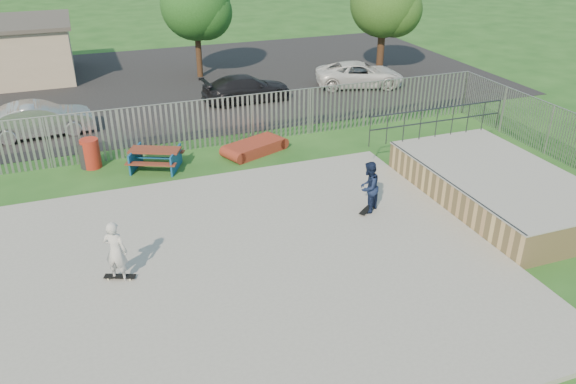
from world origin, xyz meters
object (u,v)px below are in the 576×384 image
object	(u,v)px
trash_bin_red	(91,153)
skater_white	(116,251)
funbox	(255,147)
trash_bin_grey	(87,155)
picnic_table	(156,159)
car_dark	(247,88)
tree_right	(384,3)
skater_navy	(369,187)
tree_mid	(195,5)
car_silver	(39,119)
car_white	(360,74)

from	to	relation	value
trash_bin_red	skater_white	distance (m)	7.91
funbox	trash_bin_red	world-z (taller)	trash_bin_red
skater_white	trash_bin_grey	bearing A→B (deg)	-55.30
picnic_table	car_dark	bearing A→B (deg)	75.38
tree_right	skater_navy	bearing A→B (deg)	-119.90
picnic_table	trash_bin_grey	bearing A→B (deg)	-178.16
car_dark	skater_white	world-z (taller)	skater_white
trash_bin_red	tree_mid	size ratio (longest dim) A/B	0.19
trash_bin_grey	car_dark	xyz separation A→B (m)	(7.86, 5.71, 0.17)
funbox	trash_bin_red	size ratio (longest dim) A/B	2.24
car_dark	tree_right	size ratio (longest dim) A/B	0.76
picnic_table	trash_bin_grey	size ratio (longest dim) A/B	2.32
picnic_table	skater_navy	xyz separation A→B (m)	(5.67, -5.93, 0.59)
funbox	trash_bin_grey	distance (m)	6.30
trash_bin_red	car_dark	xyz separation A→B (m)	(7.73, 5.76, 0.11)
car_silver	tree_right	bearing A→B (deg)	-82.19
trash_bin_grey	car_white	xyz separation A→B (m)	(14.36, 6.12, 0.18)
tree_right	trash_bin_grey	bearing A→B (deg)	-153.71
skater_white	tree_right	bearing A→B (deg)	-103.39
picnic_table	trash_bin_grey	distance (m)	2.56
car_dark	picnic_table	bearing A→B (deg)	137.61
funbox	car_white	size ratio (longest dim) A/B	0.53
car_silver	skater_white	bearing A→B (deg)	-175.00
trash_bin_red	car_white	size ratio (longest dim) A/B	0.24
trash_bin_red	car_silver	size ratio (longest dim) A/B	0.26
tree_mid	skater_white	distance (m)	20.34
funbox	skater_white	world-z (taller)	skater_white
trash_bin_grey	tree_mid	distance (m)	13.47
car_silver	car_white	size ratio (longest dim) A/B	0.92
funbox	trash_bin_grey	xyz separation A→B (m)	(-6.24, 0.80, 0.27)
car_white	tree_mid	bearing A→B (deg)	72.71
trash_bin_grey	funbox	bearing A→B (deg)	-7.33
picnic_table	car_dark	size ratio (longest dim) A/B	0.51
trash_bin_red	car_dark	size ratio (longest dim) A/B	0.25
picnic_table	skater_white	distance (m)	7.24
tree_right	tree_mid	bearing A→B (deg)	164.00
car_white	trash_bin_grey	bearing A→B (deg)	129.13
car_dark	funbox	bearing A→B (deg)	163.04
trash_bin_grey	trash_bin_red	bearing A→B (deg)	-19.95
picnic_table	skater_navy	bearing A→B (deg)	-21.51
car_silver	skater_white	size ratio (longest dim) A/B	2.61
car_dark	tree_mid	xyz separation A→B (m)	(-1.18, 5.46, 3.31)
picnic_table	car_white	size ratio (longest dim) A/B	0.49
car_silver	tree_mid	size ratio (longest dim) A/B	0.74
trash_bin_red	tree_mid	distance (m)	13.43
car_white	tree_right	xyz separation A→B (m)	(2.40, 2.16, 3.29)
trash_bin_grey	skater_navy	size ratio (longest dim) A/B	0.60
picnic_table	skater_navy	size ratio (longest dim) A/B	1.39
funbox	trash_bin_grey	bearing A→B (deg)	149.87
picnic_table	funbox	xyz separation A→B (m)	(3.89, 0.19, -0.17)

